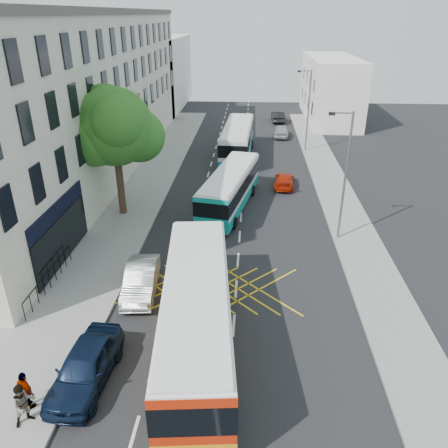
% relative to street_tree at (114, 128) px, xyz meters
% --- Properties ---
extents(ground, '(120.00, 120.00, 0.00)m').
position_rel_street_tree_xyz_m(ground, '(8.51, -14.97, -6.29)').
color(ground, black).
rests_on(ground, ground).
extents(pavement_left, '(5.00, 70.00, 0.15)m').
position_rel_street_tree_xyz_m(pavement_left, '(0.01, 0.03, -6.22)').
color(pavement_left, gray).
rests_on(pavement_left, ground).
extents(pavement_right, '(3.00, 70.00, 0.15)m').
position_rel_street_tree_xyz_m(pavement_right, '(16.01, 0.03, -6.22)').
color(pavement_right, gray).
rests_on(pavement_right, ground).
extents(terrace_main, '(8.30, 45.00, 13.50)m').
position_rel_street_tree_xyz_m(terrace_main, '(-5.49, 9.52, 0.46)').
color(terrace_main, beige).
rests_on(terrace_main, ground).
extents(terrace_far, '(8.00, 20.00, 10.00)m').
position_rel_street_tree_xyz_m(terrace_far, '(-5.49, 40.03, -1.29)').
color(terrace_far, silver).
rests_on(terrace_far, ground).
extents(building_right, '(6.00, 18.00, 8.00)m').
position_rel_street_tree_xyz_m(building_right, '(19.51, 33.03, -2.29)').
color(building_right, silver).
rests_on(building_right, ground).
extents(street_tree, '(6.30, 5.70, 8.80)m').
position_rel_street_tree_xyz_m(street_tree, '(0.00, 0.00, 0.00)').
color(street_tree, '#382619').
rests_on(street_tree, pavement_left).
extents(lamp_near, '(1.45, 0.15, 8.00)m').
position_rel_street_tree_xyz_m(lamp_near, '(14.71, -2.97, -1.68)').
color(lamp_near, slate).
rests_on(lamp_near, pavement_right).
extents(lamp_far, '(1.45, 0.15, 8.00)m').
position_rel_street_tree_xyz_m(lamp_far, '(14.71, 17.03, -1.68)').
color(lamp_far, slate).
rests_on(lamp_far, pavement_right).
extents(railings, '(0.08, 5.60, 1.14)m').
position_rel_street_tree_xyz_m(railings, '(-1.19, -9.67, -5.57)').
color(railings, black).
rests_on(railings, pavement_left).
extents(bus_near, '(3.85, 11.92, 3.29)m').
position_rel_street_tree_xyz_m(bus_near, '(7.00, -13.44, -4.56)').
color(bus_near, silver).
rests_on(bus_near, ground).
extents(bus_mid, '(4.29, 10.42, 2.85)m').
position_rel_street_tree_xyz_m(bus_mid, '(7.64, 1.71, -4.79)').
color(bus_mid, silver).
rests_on(bus_mid, ground).
extents(bus_far, '(3.20, 11.46, 3.19)m').
position_rel_street_tree_xyz_m(bus_far, '(7.73, 14.67, -4.61)').
color(bus_far, silver).
rests_on(bus_far, ground).
extents(motorbike, '(0.72, 2.24, 1.99)m').
position_rel_street_tree_xyz_m(motorbike, '(8.37, -16.78, -5.36)').
color(motorbike, black).
rests_on(motorbike, ground).
extents(parked_car_blue, '(2.14, 4.73, 1.58)m').
position_rel_street_tree_xyz_m(parked_car_blue, '(2.91, -15.76, -5.50)').
color(parked_car_blue, black).
rests_on(parked_car_blue, ground).
extents(parked_car_silver, '(1.92, 4.52, 1.45)m').
position_rel_street_tree_xyz_m(parked_car_silver, '(3.61, -9.53, -5.57)').
color(parked_car_silver, '#A0A3A7').
rests_on(parked_car_silver, ground).
extents(red_hatchback, '(1.97, 4.04, 1.13)m').
position_rel_street_tree_xyz_m(red_hatchback, '(11.96, 6.42, -5.73)').
color(red_hatchback, '#B41F07').
rests_on(red_hatchback, ground).
extents(distant_car_grey, '(2.51, 4.93, 1.33)m').
position_rel_street_tree_xyz_m(distant_car_grey, '(7.08, 24.95, -5.63)').
color(distant_car_grey, '#3B3E42').
rests_on(distant_car_grey, ground).
extents(distant_car_silver, '(1.97, 4.27, 1.42)m').
position_rel_street_tree_xyz_m(distant_car_silver, '(12.61, 22.81, -5.58)').
color(distant_car_silver, '#9DA0A5').
rests_on(distant_car_silver, ground).
extents(distant_car_dark, '(1.72, 4.41, 1.43)m').
position_rel_street_tree_xyz_m(distant_car_dark, '(12.56, 30.72, -5.58)').
color(distant_car_dark, black).
rests_on(distant_car_dark, ground).
extents(pedestrian_near, '(1.03, 1.03, 1.69)m').
position_rel_street_tree_xyz_m(pedestrian_near, '(1.51, -17.86, -5.30)').
color(pedestrian_near, gray).
rests_on(pedestrian_near, pavement_left).
extents(pedestrian_far, '(1.02, 0.80, 1.61)m').
position_rel_street_tree_xyz_m(pedestrian_far, '(1.28, -17.24, -5.34)').
color(pedestrian_far, gray).
rests_on(pedestrian_far, pavement_left).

